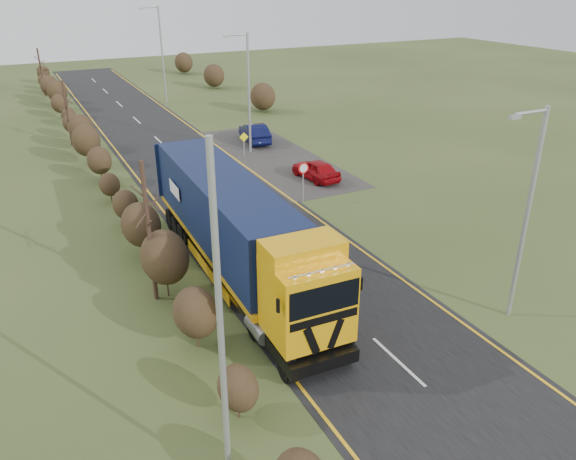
# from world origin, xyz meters

# --- Properties ---
(ground) EXTENTS (160.00, 160.00, 0.00)m
(ground) POSITION_xyz_m (0.00, 0.00, 0.00)
(ground) COLOR #36441D
(ground) RESTS_ON ground
(road) EXTENTS (8.00, 120.00, 0.02)m
(road) POSITION_xyz_m (0.00, 10.00, 0.01)
(road) COLOR black
(road) RESTS_ON ground
(layby) EXTENTS (6.00, 18.00, 0.02)m
(layby) POSITION_xyz_m (6.50, 20.00, 0.01)
(layby) COLOR #32302C
(layby) RESTS_ON ground
(lane_markings) EXTENTS (7.52, 116.00, 0.01)m
(lane_markings) POSITION_xyz_m (0.00, 9.69, 0.03)
(lane_markings) COLOR #ECAD16
(lane_markings) RESTS_ON road
(hedgerow) EXTENTS (2.24, 102.04, 6.05)m
(hedgerow) POSITION_xyz_m (-6.00, 7.89, 1.62)
(hedgerow) COLOR black
(hedgerow) RESTS_ON ground
(lorry) EXTENTS (3.12, 16.10, 4.47)m
(lorry) POSITION_xyz_m (-2.80, 4.15, 2.54)
(lorry) COLOR black
(lorry) RESTS_ON ground
(car_red_hatchback) EXTENTS (2.02, 4.08, 1.34)m
(car_red_hatchback) POSITION_xyz_m (6.84, 14.14, 0.67)
(car_red_hatchback) COLOR #97070D
(car_red_hatchback) RESTS_ON ground
(car_blue_sedan) EXTENTS (2.23, 4.75, 1.51)m
(car_blue_sedan) POSITION_xyz_m (6.86, 24.27, 0.75)
(car_blue_sedan) COLOR black
(car_blue_sedan) RESTS_ON ground
(streetlight_near) EXTENTS (1.78, 0.18, 8.35)m
(streetlight_near) POSITION_xyz_m (5.68, -3.52, 4.58)
(streetlight_near) COLOR #96999B
(streetlight_near) RESTS_ON ground
(streetlight_mid) EXTENTS (1.86, 0.18, 8.71)m
(streetlight_mid) POSITION_xyz_m (5.35, 21.86, 4.79)
(streetlight_mid) COLOR #96999B
(streetlight_mid) RESTS_ON ground
(streetlight_far) EXTENTS (2.04, 0.19, 9.60)m
(streetlight_far) POSITION_xyz_m (4.47, 42.37, 5.30)
(streetlight_far) COLOR #96999B
(streetlight_far) RESTS_ON ground
(left_pole) EXTENTS (0.16, 0.16, 9.54)m
(left_pole) POSITION_xyz_m (-7.20, -6.24, 4.77)
(left_pole) COLOR #96999B
(left_pole) RESTS_ON ground
(speed_sign) EXTENTS (0.67, 0.10, 2.44)m
(speed_sign) POSITION_xyz_m (4.20, 10.97, 1.72)
(speed_sign) COLOR #96999B
(speed_sign) RESTS_ON ground
(warning_board) EXTENTS (0.71, 0.11, 1.86)m
(warning_board) POSITION_xyz_m (4.57, 20.95, 1.12)
(warning_board) COLOR #96999B
(warning_board) RESTS_ON ground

